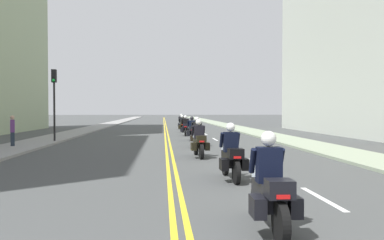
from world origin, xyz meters
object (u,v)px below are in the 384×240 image
at_px(pedestrian_0, 12,131).
at_px(traffic_light_near, 54,92).
at_px(motorcycle_2, 199,142).
at_px(motorcycle_7, 181,123).
at_px(motorcycle_4, 192,131).
at_px(motorcycle_1, 231,157).
at_px(motorcycle_0, 270,191).
at_px(motorcycle_6, 182,125).
at_px(motorcycle_3, 197,135).
at_px(motorcycle_5, 185,127).

bearing_deg(pedestrian_0, traffic_light_near, -41.81).
xyz_separation_m(motorcycle_2, motorcycle_7, (0.41, 24.29, 0.00)).
relative_size(motorcycle_4, traffic_light_near, 0.47).
distance_m(motorcycle_1, traffic_light_near, 16.27).
bearing_deg(motorcycle_2, motorcycle_1, -88.85).
xyz_separation_m(motorcycle_0, traffic_light_near, (-8.47, 18.23, 2.47)).
relative_size(motorcycle_6, pedestrian_0, 1.19).
bearing_deg(traffic_light_near, motorcycle_6, 52.72).
bearing_deg(motorcycle_0, traffic_light_near, 115.86).
distance_m(motorcycle_0, motorcycle_4, 19.42).
xyz_separation_m(motorcycle_0, motorcycle_2, (-0.22, 10.12, -0.01)).
distance_m(motorcycle_2, traffic_light_near, 11.83).
bearing_deg(motorcycle_6, motorcycle_3, -92.87).
bearing_deg(motorcycle_4, motorcycle_5, 92.15).
bearing_deg(motorcycle_5, traffic_light_near, -141.81).
distance_m(motorcycle_1, motorcycle_2, 5.46).
bearing_deg(motorcycle_0, motorcycle_6, 90.90).
bearing_deg(motorcycle_6, pedestrian_0, -127.18).
height_order(motorcycle_0, motorcycle_7, motorcycle_0).
xyz_separation_m(motorcycle_0, motorcycle_6, (0.02, 29.38, -0.03)).
height_order(motorcycle_2, pedestrian_0, pedestrian_0).
height_order(motorcycle_0, motorcycle_4, motorcycle_0).
xyz_separation_m(motorcycle_4, motorcycle_5, (-0.16, 4.94, 0.01)).
relative_size(motorcycle_1, motorcycle_3, 1.00).
bearing_deg(motorcycle_1, traffic_light_near, 120.17).
xyz_separation_m(motorcycle_7, traffic_light_near, (-8.66, -16.19, 2.48)).
bearing_deg(motorcycle_5, motorcycle_4, -85.81).
xyz_separation_m(motorcycle_2, pedestrian_0, (-9.51, 4.77, 0.25)).
xyz_separation_m(motorcycle_2, motorcycle_3, (0.33, 4.71, 0.02)).
distance_m(motorcycle_3, motorcycle_5, 9.52).
relative_size(motorcycle_1, motorcycle_4, 1.00).
xyz_separation_m(motorcycle_4, motorcycle_6, (-0.16, 9.97, -0.01)).
relative_size(motorcycle_3, motorcycle_7, 0.95).
bearing_deg(pedestrian_0, motorcycle_7, -47.99).
bearing_deg(motorcycle_2, motorcycle_3, 82.70).
bearing_deg(motorcycle_5, motorcycle_1, -87.11).
bearing_deg(motorcycle_5, motorcycle_6, 92.46).
distance_m(motorcycle_3, pedestrian_0, 9.85).
distance_m(motorcycle_4, motorcycle_7, 15.00).
height_order(motorcycle_4, motorcycle_5, motorcycle_5).
height_order(motorcycle_2, traffic_light_near, traffic_light_near).
distance_m(motorcycle_5, pedestrian_0, 13.60).
distance_m(motorcycle_0, motorcycle_6, 29.38).
relative_size(motorcycle_2, motorcycle_7, 0.98).
xyz_separation_m(motorcycle_5, pedestrian_0, (-9.76, -9.46, 0.24)).
distance_m(motorcycle_3, motorcycle_6, 14.55).
bearing_deg(pedestrian_0, motorcycle_2, -137.69).
bearing_deg(motorcycle_3, motorcycle_7, 89.35).
relative_size(motorcycle_6, traffic_light_near, 0.46).
bearing_deg(pedestrian_0, motorcycle_4, -86.53).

